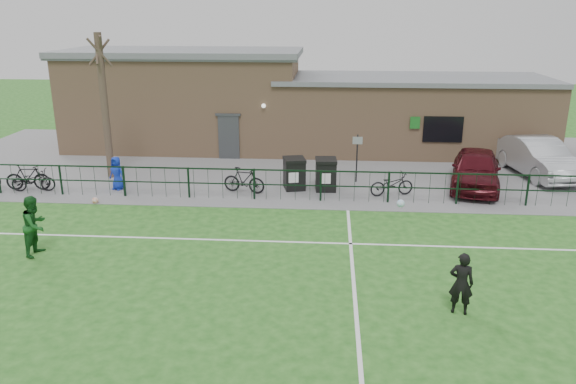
# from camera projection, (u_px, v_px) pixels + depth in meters

# --- Properties ---
(ground) EXTENTS (90.00, 90.00, 0.00)m
(ground) POSITION_uv_depth(u_px,v_px,m) (273.00, 307.00, 13.54)
(ground) COLOR #205619
(ground) RESTS_ON ground
(paving_strip) EXTENTS (34.00, 13.00, 0.02)m
(paving_strip) POSITION_uv_depth(u_px,v_px,m) (301.00, 163.00, 26.34)
(paving_strip) COLOR slate
(paving_strip) RESTS_ON ground
(pitch_line_touch) EXTENTS (28.00, 0.10, 0.01)m
(pitch_line_touch) POSITION_uv_depth(u_px,v_px,m) (294.00, 202.00, 20.94)
(pitch_line_touch) COLOR white
(pitch_line_touch) RESTS_ON ground
(pitch_line_mid) EXTENTS (28.00, 0.10, 0.01)m
(pitch_line_mid) POSITION_uv_depth(u_px,v_px,m) (286.00, 242.00, 17.33)
(pitch_line_mid) COLOR white
(pitch_line_mid) RESTS_ON ground
(pitch_line_perp) EXTENTS (0.10, 16.00, 0.01)m
(pitch_line_perp) POSITION_uv_depth(u_px,v_px,m) (356.00, 310.00, 13.39)
(pitch_line_perp) COLOR white
(pitch_line_perp) RESTS_ON ground
(perimeter_fence) EXTENTS (28.00, 0.10, 1.20)m
(perimeter_fence) POSITION_uv_depth(u_px,v_px,m) (294.00, 185.00, 20.94)
(perimeter_fence) COLOR black
(perimeter_fence) RESTS_ON ground
(bare_tree) EXTENTS (0.30, 0.30, 6.00)m
(bare_tree) POSITION_uv_depth(u_px,v_px,m) (105.00, 108.00, 23.14)
(bare_tree) COLOR #423228
(bare_tree) RESTS_ON ground
(wheelie_bin_left) EXTENTS (0.95, 1.03, 1.17)m
(wheelie_bin_left) POSITION_uv_depth(u_px,v_px,m) (294.00, 174.00, 22.29)
(wheelie_bin_left) COLOR black
(wheelie_bin_left) RESTS_ON paving_strip
(wheelie_bin_right) EXTENTS (0.84, 0.94, 1.18)m
(wheelie_bin_right) POSITION_uv_depth(u_px,v_px,m) (326.00, 175.00, 22.15)
(wheelie_bin_right) COLOR black
(wheelie_bin_right) RESTS_ON paving_strip
(sign_post) EXTENTS (0.08, 0.08, 2.00)m
(sign_post) POSITION_uv_depth(u_px,v_px,m) (357.00, 158.00, 23.05)
(sign_post) COLOR black
(sign_post) RESTS_ON paving_strip
(car_maroon) EXTENTS (2.85, 4.82, 1.54)m
(car_maroon) POSITION_uv_depth(u_px,v_px,m) (476.00, 169.00, 22.37)
(car_maroon) COLOR #430C13
(car_maroon) RESTS_ON paving_strip
(car_silver) EXTENTS (2.55, 5.15, 1.62)m
(car_silver) POSITION_uv_depth(u_px,v_px,m) (538.00, 157.00, 24.00)
(car_silver) COLOR #ABAEB3
(car_silver) RESTS_ON paving_strip
(bicycle_b) EXTENTS (1.79, 0.65, 1.05)m
(bicycle_b) POSITION_uv_depth(u_px,v_px,m) (28.00, 177.00, 22.13)
(bicycle_b) COLOR black
(bicycle_b) RESTS_ON paving_strip
(bicycle_c) EXTENTS (1.75, 0.81, 0.88)m
(bicycle_c) POSITION_uv_depth(u_px,v_px,m) (33.00, 180.00, 22.02)
(bicycle_c) COLOR black
(bicycle_c) RESTS_ON paving_strip
(bicycle_d) EXTENTS (1.75, 0.85, 1.01)m
(bicycle_d) POSITION_uv_depth(u_px,v_px,m) (244.00, 180.00, 21.82)
(bicycle_d) COLOR black
(bicycle_d) RESTS_ON paving_strip
(bicycle_e) EXTENTS (1.81, 1.03, 0.90)m
(bicycle_e) POSITION_uv_depth(u_px,v_px,m) (392.00, 184.00, 21.51)
(bicycle_e) COLOR black
(bicycle_e) RESTS_ON paving_strip
(spectator_child) EXTENTS (0.76, 0.65, 1.33)m
(spectator_child) POSITION_uv_depth(u_px,v_px,m) (117.00, 173.00, 22.19)
(spectator_child) COLOR #132DB2
(spectator_child) RESTS_ON paving_strip
(goalkeeper_kick) EXTENTS (1.57, 3.02, 1.90)m
(goalkeeper_kick) POSITION_uv_depth(u_px,v_px,m) (459.00, 280.00, 13.11)
(goalkeeper_kick) COLOR black
(goalkeeper_kick) RESTS_ON ground
(outfield_player) EXTENTS (0.75, 0.92, 1.78)m
(outfield_player) POSITION_uv_depth(u_px,v_px,m) (35.00, 225.00, 16.23)
(outfield_player) COLOR #17501D
(outfield_player) RESTS_ON ground
(ball_ground) EXTENTS (0.24, 0.24, 0.24)m
(ball_ground) POSITION_uv_depth(u_px,v_px,m) (95.00, 201.00, 20.74)
(ball_ground) COLOR silver
(ball_ground) RESTS_ON ground
(clubhouse) EXTENTS (24.25, 5.40, 4.96)m
(clubhouse) POSITION_uv_depth(u_px,v_px,m) (288.00, 105.00, 28.57)
(clubhouse) COLOR tan
(clubhouse) RESTS_ON ground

